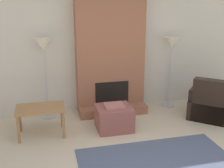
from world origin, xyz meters
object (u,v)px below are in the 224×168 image
at_px(side_table, 40,111).
at_px(floor_lamp_left, 44,50).
at_px(floor_lamp_right, 171,48).
at_px(armchair, 211,104).
at_px(ottoman, 114,118).

xyz_separation_m(side_table, floor_lamp_left, (0.13, 0.79, 0.91)).
relative_size(floor_lamp_left, floor_lamp_right, 1.04).
height_order(armchair, floor_lamp_left, floor_lamp_left).
height_order(ottoman, armchair, armchair).
relative_size(armchair, floor_lamp_left, 0.76).
bearing_deg(floor_lamp_left, armchair, -14.19).
distance_m(armchair, floor_lamp_left, 3.44).
distance_m(side_table, floor_lamp_left, 1.21).
distance_m(side_table, floor_lamp_right, 2.98).
xyz_separation_m(ottoman, armchair, (2.01, 0.07, 0.04)).
bearing_deg(side_table, floor_lamp_left, 80.55).
xyz_separation_m(ottoman, side_table, (-1.28, 0.08, 0.23)).
relative_size(side_table, floor_lamp_right, 0.53).
bearing_deg(floor_lamp_right, floor_lamp_left, 180.00).
distance_m(ottoman, side_table, 1.30).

